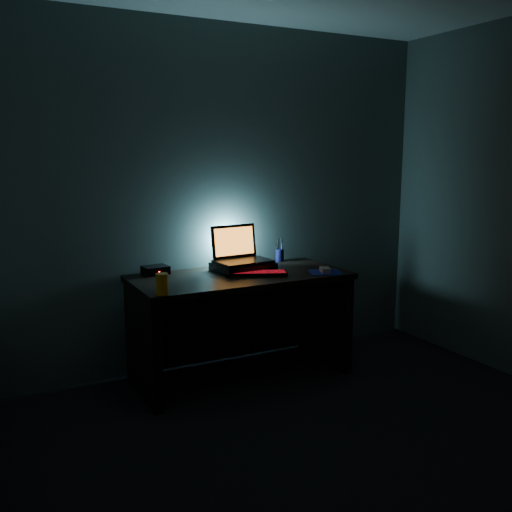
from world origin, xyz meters
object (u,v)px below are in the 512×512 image
Objects in this scene: pen_cup at (280,255)px; mouse at (325,270)px; juice_glass at (162,284)px; keyboard at (256,273)px; router at (155,270)px; laptop at (239,253)px.

mouse is at bearing -81.97° from pen_cup.
pen_cup is at bearing 27.49° from juice_glass.
mouse reaches higher than keyboard.
router is (-1.01, -0.02, -0.02)m from pen_cup.
router reaches higher than keyboard.
juice_glass reaches higher than mouse.
keyboard is at bearing 16.47° from juice_glass.
mouse is 1.22m from juice_glass.
keyboard is at bearing -36.14° from router.
juice_glass is 0.60m from router.
keyboard is 3.46× the size of juice_glass.
juice_glass reaches higher than router.
laptop reaches higher than keyboard.
laptop reaches higher than pen_cup.
juice_glass is at bearing -154.80° from mouse.
juice_glass is (-1.15, -0.60, 0.02)m from pen_cup.
juice_glass reaches higher than keyboard.
pen_cup is at bearing 119.63° from mouse.
keyboard is 0.55m from pen_cup.
pen_cup is at bearing 65.88° from keyboard.
pen_cup is 0.52× the size of router.
pen_cup is (-0.07, 0.52, 0.03)m from mouse.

